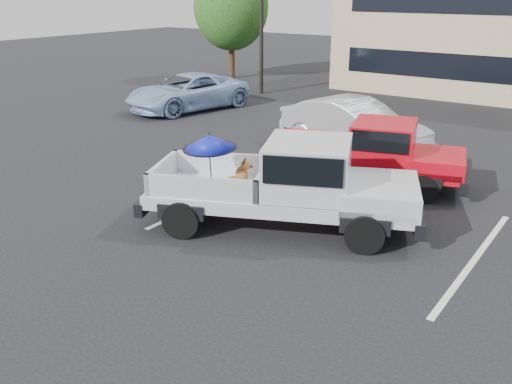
% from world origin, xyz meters
% --- Properties ---
extents(ground, '(90.00, 90.00, 0.00)m').
position_xyz_m(ground, '(0.00, 0.00, 0.00)').
color(ground, black).
rests_on(ground, ground).
extents(stripe_left, '(0.12, 5.00, 0.01)m').
position_xyz_m(stripe_left, '(-3.00, 2.00, 0.00)').
color(stripe_left, silver).
rests_on(stripe_left, ground).
extents(stripe_right, '(0.12, 5.00, 0.01)m').
position_xyz_m(stripe_right, '(3.00, 2.00, 0.00)').
color(stripe_right, silver).
rests_on(stripe_right, ground).
extents(tree_left, '(3.96, 3.96, 6.02)m').
position_xyz_m(tree_left, '(-14.00, 17.00, 3.73)').
color(tree_left, '#332114').
rests_on(tree_left, ground).
extents(silver_pickup, '(6.00, 4.07, 2.06)m').
position_xyz_m(silver_pickup, '(-0.51, 1.35, 1.05)').
color(silver_pickup, black).
rests_on(silver_pickup, ground).
extents(red_pickup, '(5.32, 3.06, 1.66)m').
position_xyz_m(red_pickup, '(-0.23, 4.76, 0.91)').
color(red_pickup, black).
rests_on(red_pickup, ground).
extents(silver_sedan, '(5.06, 2.76, 1.58)m').
position_xyz_m(silver_sedan, '(-2.08, 7.37, 0.79)').
color(silver_sedan, '#9EA1A5').
rests_on(silver_sedan, ground).
extents(blue_suv, '(3.45, 5.54, 1.43)m').
position_xyz_m(blue_suv, '(-10.36, 9.22, 0.71)').
color(blue_suv, '#8AA7CE').
rests_on(blue_suv, ground).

